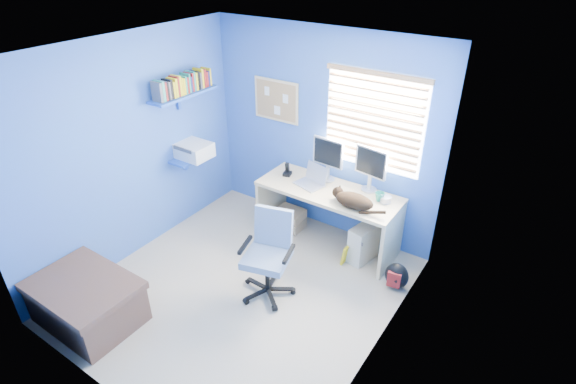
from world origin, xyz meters
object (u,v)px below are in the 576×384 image
Objects in this scene: desk at (327,217)px; office_chair at (269,265)px; laptop at (309,177)px; cat at (354,201)px; tower_pc at (365,242)px.

office_chair is (-0.07, -1.11, -0.02)m from desk.
office_chair is (0.18, -1.08, -0.50)m from laptop.
office_chair reaches higher than cat.
laptop is 1.20m from office_chair.
tower_pc is (0.53, -0.03, -0.14)m from desk.
laptop is 0.75× the size of cat.
laptop is 0.35× the size of office_chair.
cat is 0.47× the size of office_chair.
desk is 0.55m from tower_pc.
desk is at bearing -170.82° from tower_pc.
office_chair is (-0.48, -0.93, -0.47)m from cat.
desk is 0.54m from laptop.
desk is 1.11m from office_chair.
tower_pc is (0.12, 0.15, -0.59)m from cat.
cat is 0.98× the size of tower_pc.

